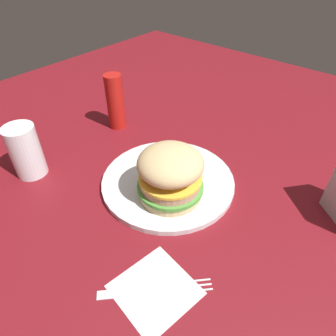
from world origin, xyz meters
name	(u,v)px	position (x,y,z in m)	size (l,w,h in m)	color
ground_plane	(182,185)	(0.00, 0.00, 0.00)	(1.60, 1.60, 0.00)	maroon
plate	(168,181)	(-0.03, -0.02, 0.01)	(0.27, 0.27, 0.01)	silver
sandwich	(170,173)	(0.01, -0.05, 0.07)	(0.13, 0.13, 0.11)	tan
fries_pile	(158,158)	(-0.09, 0.02, 0.02)	(0.09, 0.07, 0.01)	#E5B251
napkin	(155,290)	(0.11, -0.21, 0.00)	(0.11, 0.11, 0.00)	white
fork	(156,289)	(0.11, -0.21, 0.00)	(0.13, 0.14, 0.00)	silver
drink_glass	(26,153)	(-0.27, -0.18, 0.05)	(0.06, 0.06, 0.11)	silver
ketchup_bottle	(115,102)	(-0.28, 0.07, 0.07)	(0.04, 0.04, 0.14)	#B21914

